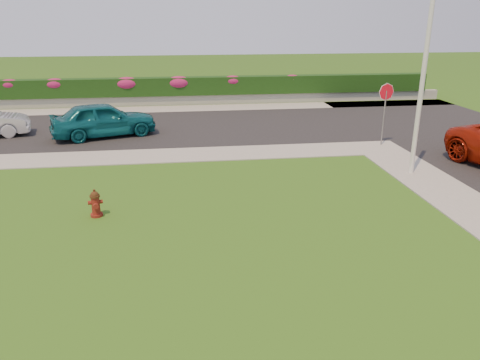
{
  "coord_description": "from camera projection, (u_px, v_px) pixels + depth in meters",
  "views": [
    {
      "loc": [
        -1.37,
        -9.31,
        5.35
      ],
      "look_at": [
        0.3,
        3.2,
        0.9
      ],
      "focal_mm": 35.0,
      "sensor_mm": 36.0,
      "label": 1
    }
  ],
  "objects": [
    {
      "name": "curb_corner",
      "position": [
        378.0,
        148.0,
        19.93
      ],
      "size": [
        2.0,
        2.0,
        0.04
      ],
      "primitive_type": "cube",
      "color": "gray",
      "rests_on": "ground"
    },
    {
      "name": "stop_sign",
      "position": [
        386.0,
        99.0,
        19.7
      ],
      "size": [
        0.72,
        0.17,
        2.69
      ],
      "rotation": [
        0.0,
        0.0,
        -0.18
      ],
      "color": "slate",
      "rests_on": "ground"
    },
    {
      "name": "ground",
      "position": [
        246.0,
        264.0,
        10.65
      ],
      "size": [
        120.0,
        120.0,
        0.0
      ],
      "primitive_type": "plane",
      "color": "black",
      "rests_on": "ground"
    },
    {
      "name": "flower_clump_f",
      "position": [
        292.0,
        79.0,
        30.07
      ],
      "size": [
        1.1,
        0.7,
        0.55
      ],
      "primitive_type": "ellipsoid",
      "color": "#A41C5D",
      "rests_on": "hedge"
    },
    {
      "name": "retaining_wall",
      "position": [
        184.0,
        100.0,
        29.59
      ],
      "size": [
        34.0,
        0.4,
        0.6
      ],
      "primitive_type": "cube",
      "color": "gray",
      "rests_on": "ground"
    },
    {
      "name": "fire_hydrant",
      "position": [
        96.0,
        204.0,
        13.07
      ],
      "size": [
        0.42,
        0.39,
        0.8
      ],
      "rotation": [
        0.0,
        0.0,
        0.18
      ],
      "color": "#58130D",
      "rests_on": "ground"
    },
    {
      "name": "hedge",
      "position": [
        183.0,
        86.0,
        29.4
      ],
      "size": [
        32.0,
        0.9,
        1.1
      ],
      "primitive_type": "cube",
      "color": "black",
      "rests_on": "retaining_wall"
    },
    {
      "name": "flower_clump_d",
      "position": [
        179.0,
        82.0,
        29.2
      ],
      "size": [
        1.56,
        1.0,
        0.78
      ],
      "primitive_type": "ellipsoid",
      "color": "#A41C5D",
      "rests_on": "hedge"
    },
    {
      "name": "flower_clump_c",
      "position": [
        127.0,
        83.0,
        28.8
      ],
      "size": [
        1.55,
        1.0,
        0.78
      ],
      "primitive_type": "ellipsoid",
      "color": "#A41C5D",
      "rests_on": "hedge"
    },
    {
      "name": "street_far",
      "position": [
        105.0,
        130.0,
        23.11
      ],
      "size": [
        26.0,
        8.0,
        0.04
      ],
      "primitive_type": "cube",
      "color": "black",
      "rests_on": "ground"
    },
    {
      "name": "sidewalk_beyond",
      "position": [
        184.0,
        109.0,
        28.28
      ],
      "size": [
        34.0,
        2.0,
        0.04
      ],
      "primitive_type": "cube",
      "color": "gray",
      "rests_on": "ground"
    },
    {
      "name": "sedan_teal",
      "position": [
        103.0,
        119.0,
        21.49
      ],
      "size": [
        5.04,
        3.27,
        1.6
      ],
      "primitive_type": "imported",
      "rotation": [
        0.0,
        0.0,
        1.89
      ],
      "color": "#0C535F",
      "rests_on": "street_far"
    },
    {
      "name": "flower_clump_a",
      "position": [
        10.0,
        84.0,
        27.93
      ],
      "size": [
        1.24,
        0.8,
        0.62
      ],
      "primitive_type": "ellipsoid",
      "color": "#A41C5D",
      "rests_on": "hedge"
    },
    {
      "name": "flower_clump_b",
      "position": [
        55.0,
        84.0,
        28.26
      ],
      "size": [
        1.36,
        0.87,
        0.68
      ],
      "primitive_type": "ellipsoid",
      "color": "#A41C5D",
      "rests_on": "hedge"
    },
    {
      "name": "utility_pole",
      "position": [
        422.0,
        84.0,
        15.65
      ],
      "size": [
        0.16,
        0.16,
        6.38
      ],
      "primitive_type": "cylinder",
      "color": "silver",
      "rests_on": "ground"
    },
    {
      "name": "sidewalk_far",
      "position": [
        61.0,
        159.0,
        18.31
      ],
      "size": [
        24.0,
        2.0,
        0.04
      ],
      "primitive_type": "cube",
      "color": "gray",
      "rests_on": "ground"
    },
    {
      "name": "flower_clump_e",
      "position": [
        233.0,
        81.0,
        29.6
      ],
      "size": [
        1.27,
        0.82,
        0.64
      ],
      "primitive_type": "ellipsoid",
      "color": "#A41C5D",
      "rests_on": "hedge"
    }
  ]
}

